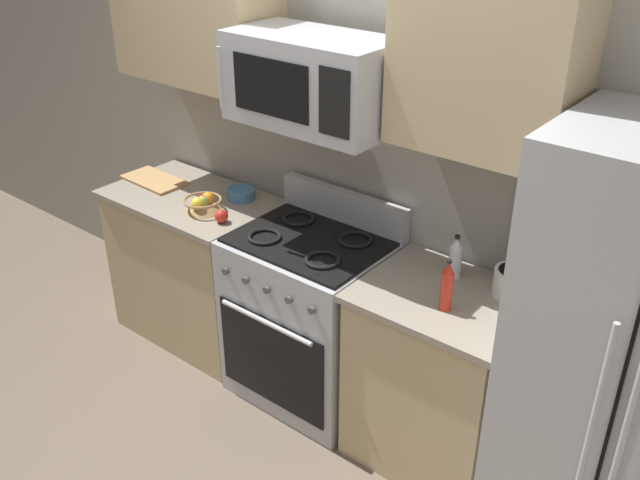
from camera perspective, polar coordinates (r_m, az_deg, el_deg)
ground_plane at (r=3.60m, az=-7.60°, el=-16.99°), size 16.00×16.00×0.00m
wall_back at (r=3.54m, az=3.03°, el=7.64°), size 8.00×0.10×2.60m
counter_left at (r=4.19m, az=-10.08°, el=-2.08°), size 0.97×0.61×0.91m
range_oven at (r=3.66m, az=-0.78°, el=-6.21°), size 0.76×0.65×1.09m
counter_right at (r=3.33m, az=9.52°, el=-11.00°), size 0.74×0.61×0.91m
microwave at (r=3.15m, az=-0.61°, el=12.90°), size 0.76×0.44×0.40m
upper_cabinets_left at (r=3.80m, az=-10.22°, el=18.26°), size 0.96×0.34×0.76m
upper_cabinets_right at (r=2.81m, az=13.68°, el=14.48°), size 0.73×0.34×0.76m
utensil_crock at (r=3.09m, az=15.56°, el=-3.22°), size 0.18×0.18×0.33m
fruit_basket at (r=3.77m, az=-9.55°, el=2.94°), size 0.21×0.21×0.09m
apple_loose at (r=3.64m, az=-8.05°, el=1.93°), size 0.07×0.07×0.07m
cutting_board at (r=4.22m, az=-13.38°, el=4.78°), size 0.40×0.23×0.02m
bottle_vinegar at (r=3.16m, az=11.00°, el=-1.43°), size 0.06×0.06×0.21m
bottle_hot_sauce at (r=2.92m, az=10.31°, el=-3.77°), size 0.05×0.05×0.24m
prep_bowl at (r=3.90m, az=-6.48°, el=3.81°), size 0.16×0.16×0.06m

